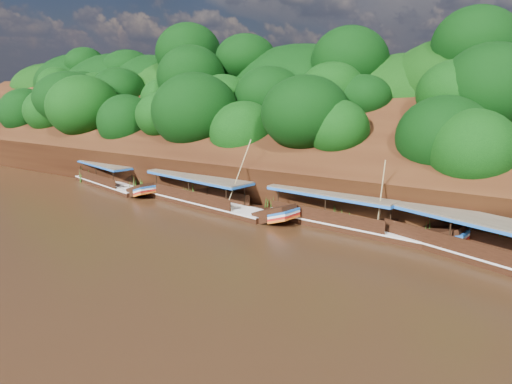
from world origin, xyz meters
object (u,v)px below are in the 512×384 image
boat_0 (484,252)px  boat_1 (351,222)px  boat_2 (212,201)px  boat_3 (112,183)px

boat_0 → boat_1: 9.22m
boat_0 → boat_1: (-9.08, 1.61, 0.01)m
boat_0 → boat_2: bearing=-163.7°
boat_0 → boat_3: bearing=-164.1°
boat_0 → boat_2: boat_0 is taller
boat_0 → boat_3: 34.71m
boat_0 → boat_1: bearing=-171.2°
boat_2 → boat_3: bearing=-174.7°
boat_0 → boat_3: (-34.66, 1.83, -0.04)m
boat_0 → boat_2: size_ratio=0.95×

